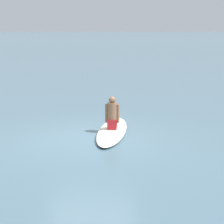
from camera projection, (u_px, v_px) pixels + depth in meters
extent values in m
plane|color=slate|center=(91.00, 138.00, 10.89)|extent=(400.00, 400.00, 0.00)
ellipsoid|color=silver|center=(112.00, 131.00, 11.39)|extent=(1.27, 3.37, 0.12)
cube|color=#A51E23|center=(112.00, 124.00, 11.34)|extent=(0.30, 0.35, 0.30)
cylinder|color=brown|center=(112.00, 111.00, 11.26)|extent=(0.32, 0.32, 0.50)
sphere|color=brown|center=(112.00, 100.00, 11.19)|extent=(0.20, 0.20, 0.20)
cylinder|color=brown|center=(118.00, 114.00, 11.25)|extent=(0.09, 0.09, 0.55)
cylinder|color=brown|center=(106.00, 113.00, 11.29)|extent=(0.09, 0.09, 0.55)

